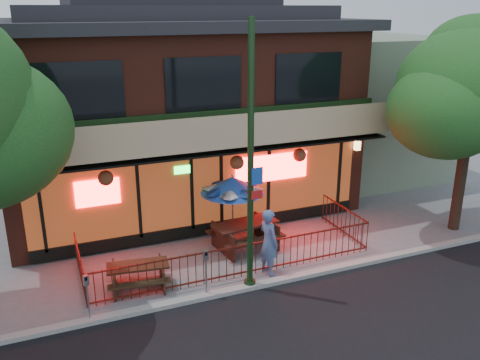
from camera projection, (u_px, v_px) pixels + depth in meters
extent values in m
plane|color=gray|center=(244.00, 280.00, 14.12)|extent=(80.00, 80.00, 0.00)
cube|color=#999993|center=(251.00, 287.00, 13.66)|extent=(80.00, 0.25, 0.12)
cube|color=#5F271B|center=(172.00, 116.00, 19.38)|extent=(12.00, 8.00, 6.50)
cube|color=#59230F|center=(206.00, 188.00, 16.37)|extent=(11.00, 0.06, 2.60)
cube|color=#FF0C0C|center=(272.00, 168.00, 16.98)|extent=(2.60, 0.04, 0.90)
cube|color=#FF0C0C|center=(98.00, 193.00, 14.97)|extent=(1.30, 0.04, 0.80)
cube|color=tan|center=(210.00, 134.00, 15.34)|extent=(12.20, 1.33, 1.26)
cube|color=black|center=(80.00, 91.00, 14.00)|extent=(2.40, 0.06, 1.60)
cube|color=black|center=(204.00, 84.00, 15.29)|extent=(2.40, 0.06, 1.60)
cube|color=black|center=(309.00, 78.00, 16.58)|extent=(2.40, 0.06, 1.60)
cube|color=black|center=(207.00, 228.00, 16.80)|extent=(11.00, 0.12, 0.40)
cube|color=#FFC672|center=(357.00, 146.00, 17.95)|extent=(0.18, 0.18, 0.32)
cube|color=slate|center=(361.00, 104.00, 23.12)|extent=(6.00, 7.00, 6.00)
cube|color=#501811|center=(241.00, 246.00, 13.99)|extent=(8.40, 0.04, 0.04)
cube|color=#501811|center=(241.00, 273.00, 14.26)|extent=(8.40, 0.04, 0.04)
cube|color=#501811|center=(78.00, 252.00, 13.62)|extent=(0.04, 2.60, 0.04)
cube|color=#501811|center=(345.00, 208.00, 16.63)|extent=(0.04, 2.60, 0.04)
cylinder|color=#501811|center=(241.00, 261.00, 14.13)|extent=(0.02, 0.02, 1.00)
cylinder|color=#173317|center=(251.00, 163.00, 12.64)|extent=(0.16, 0.16, 7.00)
cylinder|color=#173317|center=(250.00, 283.00, 13.74)|extent=(0.32, 0.32, 0.20)
cube|color=#194CB2|center=(257.00, 176.00, 12.65)|extent=(0.30, 0.02, 0.45)
cube|color=red|center=(257.00, 195.00, 12.81)|extent=(0.30, 0.02, 0.22)
cylinder|color=#2D2116|center=(462.00, 166.00, 16.70)|extent=(0.36, 0.36, 4.48)
ellipsoid|color=#174517|center=(474.00, 89.00, 15.89)|extent=(4.80, 4.80, 3.94)
ellipsoid|color=#174517|center=(473.00, 56.00, 15.99)|extent=(3.12, 3.12, 2.56)
cube|color=#352213|center=(114.00, 279.00, 13.48)|extent=(0.21, 1.17, 0.67)
cube|color=#352213|center=(162.00, 274.00, 13.78)|extent=(0.21, 1.17, 0.67)
cube|color=#352213|center=(138.00, 265.00, 13.52)|extent=(1.70, 0.89, 0.05)
cube|color=#352213|center=(140.00, 284.00, 13.15)|extent=(1.64, 0.47, 0.05)
cube|color=#352213|center=(137.00, 266.00, 14.06)|extent=(1.64, 0.47, 0.05)
cube|color=#311A11|center=(223.00, 241.00, 15.49)|extent=(0.26, 1.46, 0.83)
cube|color=#311A11|center=(266.00, 230.00, 16.24)|extent=(0.26, 1.46, 0.83)
cube|color=#311A11|center=(245.00, 224.00, 15.73)|extent=(2.12, 1.11, 0.07)
cube|color=#311A11|center=(256.00, 241.00, 15.33)|extent=(2.05, 0.59, 0.06)
cube|color=#311A11|center=(236.00, 226.00, 16.35)|extent=(2.05, 0.59, 0.06)
cylinder|color=gray|center=(233.00, 212.00, 16.08)|extent=(0.05, 0.05, 2.09)
cone|color=navy|center=(233.00, 185.00, 15.79)|extent=(1.99, 2.00, 0.52)
sphere|color=gray|center=(232.00, 176.00, 15.70)|extent=(0.09, 0.09, 0.09)
imported|color=#4D689B|center=(269.00, 242.00, 14.17)|extent=(0.60, 0.79, 1.95)
cylinder|color=gray|center=(206.00, 278.00, 13.15)|extent=(0.05, 0.05, 1.07)
cube|color=gray|center=(206.00, 255.00, 12.94)|extent=(0.13, 0.11, 0.27)
cube|color=black|center=(206.00, 254.00, 12.88)|extent=(0.08, 0.01, 0.10)
cylinder|color=gray|center=(88.00, 304.00, 12.06)|extent=(0.05, 0.05, 1.03)
cube|color=gray|center=(86.00, 280.00, 11.86)|extent=(0.14, 0.13, 0.26)
cube|color=black|center=(86.00, 279.00, 11.80)|extent=(0.07, 0.03, 0.09)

